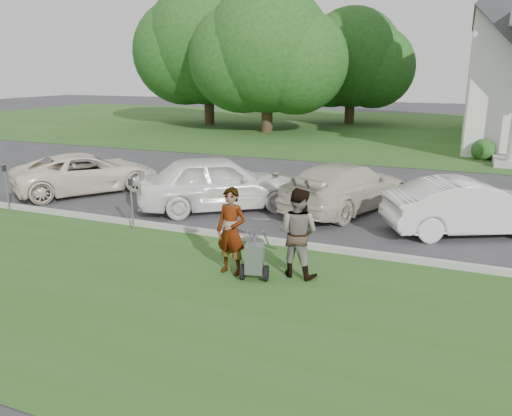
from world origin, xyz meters
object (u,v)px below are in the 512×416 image
Objects in this scene: parking_meter_near at (131,198)px; car_b at (219,182)px; person_left at (231,232)px; tree_far at (208,49)px; car_d at (470,207)px; person_right at (297,233)px; parking_meter_far at (6,183)px; car_a at (87,173)px; car_c at (346,187)px; tree_back at (352,62)px; tree_left at (267,55)px; striping_cart at (255,259)px.

parking_meter_near is 0.29× the size of car_b.
person_left reaches higher than car_b.
tree_far is 8.12× the size of parking_meter_near.
car_d is at bearing 20.66° from parking_meter_near.
person_right is 9.51m from parking_meter_far.
car_a is 0.98× the size of car_c.
tree_back is at bearing 26.56° from tree_far.
tree_left is 2.18× the size of car_a.
person_right is (15.55, -26.07, -4.76)m from tree_far.
striping_cart is 0.24× the size of car_c.
person_right is 5.13m from parking_meter_near.
person_left is at bearing -70.63° from tree_left.
tree_back is at bearing 91.12° from parking_meter_near.
car_c is at bearing -53.32° from tree_far.
person_right is (0.72, 0.54, 0.49)m from striping_cart.
parking_meter_far is at bearing 175.15° from person_left.
car_a is at bearing -18.38° from person_right.
car_b is (1.18, 2.78, -0.07)m from parking_meter_near.
tree_far is 2.67× the size of car_d.
parking_meter_near is at bearing 178.12° from car_a.
tree_far reaches higher than tree_left.
tree_back reaches higher than parking_meter_far.
car_a is at bearing 136.74° from striping_cart.
parking_meter_far is 6.28m from car_b.
parking_meter_far is 0.34× the size of car_d.
car_a is at bearing 143.15° from parking_meter_near.
parking_meter_near is 5.13m from car_a.
tree_back is 27.27m from car_a.
car_a is 1.00× the size of car_b.
parking_meter_far is 3.09m from car_a.
car_d reaches higher than striping_cart.
parking_meter_far reaches higher than car_d.
car_a is 12.36m from car_d.
car_c is (8.88, 1.11, 0.04)m from car_a.
car_b is (11.76, -22.03, -4.86)m from tree_far.
car_b is (-3.79, 4.04, -0.09)m from person_right.
person_left is at bearing 100.17° from car_c.
car_c is (4.78, 4.18, -0.18)m from parking_meter_near.
tree_back is at bearing 104.50° from person_left.
person_right is 1.26× the size of parking_meter_far.
striping_cart is 0.24× the size of car_b.
parking_meter_far is at bearing 118.27° from car_a.
parking_meter_far is at bearing 77.05° from car_d.
striping_cart is 0.27× the size of car_d.
car_c is (-0.19, 5.44, -0.21)m from person_right.
tree_left is at bearing 97.51° from striping_cart.
person_left is (4.25, -31.47, -3.81)m from tree_back.
car_d is at bearing 52.93° from person_left.
person_right is 10.05m from car_a.
tree_left is at bearing -26.56° from tree_far.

